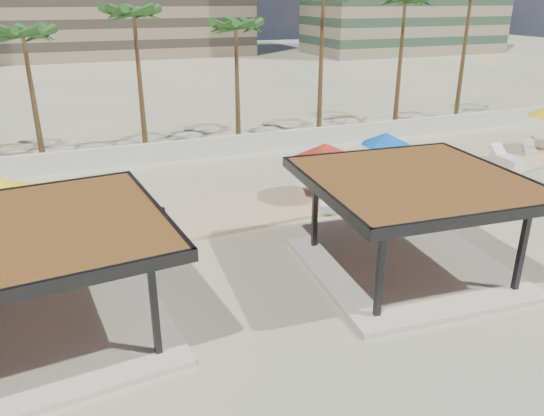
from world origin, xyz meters
The scene contains 16 objects.
ground centered at (0.00, 0.00, 0.00)m, with size 200.00×200.00×0.00m, color tan.
promenade centered at (2.00, 7.67, 0.06)m, with size 44.45×7.97×0.24m.
boundary_wall centered at (0.00, 16.00, 0.60)m, with size 56.00×0.30×1.20m, color silver.
pavilion_central centered at (3.14, -0.43, 2.11)m, with size 7.41×7.41×3.54m.
pavilion_west centered at (-8.70, 0.01, 2.08)m, with size 7.56×7.56×3.49m.
umbrella_c centered at (3.42, 6.68, 2.50)m, with size 3.35×3.35×2.70m.
umbrella_d centered at (7.93, 8.65, 2.18)m, with size 3.26×3.26×2.33m.
lounger_a centered at (-10.27, 9.05, 0.37)m, with size 0.81×2.15×0.80m.
lounger_b centered at (3.18, 5.84, 0.37)m, with size 1.47×2.13×0.77m.
lounger_c centered at (15.80, 8.04, 0.40)m, with size 0.98×2.42×0.89m.
lounger_d centered at (18.73, 9.24, 0.37)m, with size 1.81×1.99×0.77m.
palm_c centered at (-9.00, 18.10, 6.99)m, with size 3.00×3.00×8.08m.
palm_d centered at (-3.00, 18.90, 7.92)m, with size 3.00×3.00×9.07m.
palm_e centered at (3.00, 18.40, 7.14)m, with size 3.00×3.00×8.24m.
palm_f centered at (9.00, 18.60, 8.77)m, with size 3.00×3.00×9.98m.
palm_g centered at (15.00, 18.20, 8.53)m, with size 3.00×3.00×9.72m.
Camera 1 is at (-7.42, -14.29, 9.10)m, focal length 35.00 mm.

